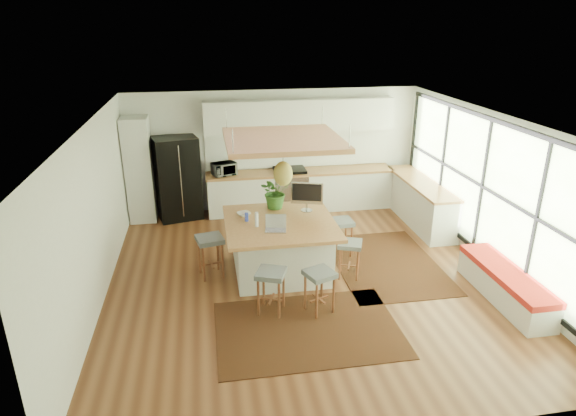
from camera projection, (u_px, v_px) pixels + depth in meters
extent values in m
plane|color=#552C18|center=(304.00, 278.00, 8.40)|extent=(7.00, 7.00, 0.00)
plane|color=white|center=(307.00, 120.00, 7.43)|extent=(7.00, 7.00, 0.00)
plane|color=silver|center=(274.00, 150.00, 11.13)|extent=(6.50, 0.00, 6.50)
plane|color=silver|center=(379.00, 331.00, 4.70)|extent=(6.50, 0.00, 6.50)
plane|color=silver|center=(94.00, 217.00, 7.40)|extent=(0.00, 7.00, 7.00)
plane|color=silver|center=(491.00, 192.00, 8.43)|extent=(0.00, 7.00, 7.00)
cube|color=silver|center=(139.00, 170.00, 10.45)|extent=(0.55, 0.60, 2.25)
cube|color=silver|center=(300.00, 191.00, 11.25)|extent=(4.20, 0.60, 0.88)
cube|color=#975E35|center=(301.00, 172.00, 11.09)|extent=(4.24, 0.64, 0.05)
cube|color=white|center=(298.00, 149.00, 11.20)|extent=(4.20, 0.02, 0.80)
cube|color=silver|center=(300.00, 116.00, 10.76)|extent=(4.20, 0.34, 0.70)
cube|color=silver|center=(420.00, 203.00, 10.54)|extent=(0.60, 2.50, 0.88)
cube|color=#975E35|center=(422.00, 183.00, 10.38)|extent=(0.64, 2.54, 0.05)
cube|color=black|center=(308.00, 329.00, 7.00)|extent=(2.60, 1.80, 0.01)
cube|color=black|center=(386.00, 263.00, 8.88)|extent=(1.80, 2.60, 0.01)
imported|color=#A5A5AA|center=(224.00, 168.00, 10.74)|extent=(0.56, 0.44, 0.34)
imported|color=#1E4C19|center=(275.00, 195.00, 8.83)|extent=(0.82, 0.83, 0.49)
imported|color=silver|center=(244.00, 214.00, 8.55)|extent=(0.29, 0.29, 0.06)
cylinder|color=blue|center=(247.00, 216.00, 8.29)|extent=(0.07, 0.07, 0.19)
cylinder|color=silver|center=(257.00, 221.00, 8.08)|extent=(0.07, 0.07, 0.19)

